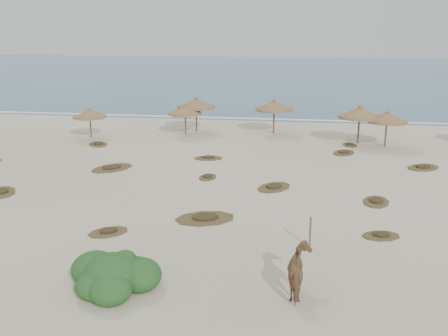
{
  "coord_description": "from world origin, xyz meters",
  "views": [
    {
      "loc": [
        3.14,
        -21.48,
        8.65
      ],
      "look_at": [
        -0.83,
        5.0,
        1.0
      ],
      "focal_mm": 40.0,
      "sensor_mm": 36.0,
      "label": 1
    }
  ],
  "objects": [
    {
      "name": "ground",
      "position": [
        0.0,
        0.0,
        0.0
      ],
      "size": [
        160.0,
        160.0,
        0.0
      ],
      "primitive_type": "plane",
      "color": "beige",
      "rests_on": "ground"
    },
    {
      "name": "ocean",
      "position": [
        0.0,
        75.0,
        0.0
      ],
      "size": [
        200.0,
        100.0,
        0.01
      ],
      "primitive_type": "cube",
      "color": "#29607D",
      "rests_on": "ground"
    },
    {
      "name": "foam_line",
      "position": [
        0.0,
        26.0,
        0.0
      ],
      "size": [
        70.0,
        0.6,
        0.01
      ],
      "primitive_type": "cube",
      "color": "white",
      "rests_on": "ground"
    },
    {
      "name": "palapa_0",
      "position": [
        -13.22,
        15.65,
        1.92
      ],
      "size": [
        3.32,
        3.32,
        2.48
      ],
      "rotation": [
        0.0,
        0.0,
        0.3
      ],
      "color": "brown",
      "rests_on": "ground"
    },
    {
      "name": "palapa_1",
      "position": [
        -5.97,
        17.91,
        1.99
      ],
      "size": [
        2.92,
        2.92,
        2.56
      ],
      "rotation": [
        0.0,
        0.0,
        0.07
      ],
      "color": "brown",
      "rests_on": "ground"
    },
    {
      "name": "palapa_2",
      "position": [
        -5.37,
        19.47,
        2.34
      ],
      "size": [
        4.07,
        4.07,
        3.02
      ],
      "rotation": [
        0.0,
        0.0,
        0.32
      ],
      "color": "brown",
      "rests_on": "ground"
    },
    {
      "name": "palapa_3",
      "position": [
        1.16,
        19.63,
        2.26
      ],
      "size": [
        3.6,
        3.6,
        2.92
      ],
      "rotation": [
        0.0,
        0.0,
        -0.17
      ],
      "color": "brown",
      "rests_on": "ground"
    },
    {
      "name": "palapa_4",
      "position": [
        7.72,
        16.71,
        2.35
      ],
      "size": [
        4.17,
        4.17,
        3.03
      ],
      "rotation": [
        0.0,
        0.0,
        -0.36
      ],
      "color": "brown",
      "rests_on": "ground"
    },
    {
      "name": "palapa_5",
      "position": [
        9.63,
        16.09,
        2.14
      ],
      "size": [
        3.31,
        3.31,
        2.76
      ],
      "rotation": [
        0.0,
        0.0,
        -0.13
      ],
      "color": "brown",
      "rests_on": "ground"
    },
    {
      "name": "horse",
      "position": [
        3.44,
        -6.37,
        0.81
      ],
      "size": [
        0.98,
        1.96,
        1.62
      ],
      "primitive_type": "imported",
      "rotation": [
        0.0,
        0.0,
        3.2
      ],
      "color": "olive",
      "rests_on": "ground"
    },
    {
      "name": "fence_post_near",
      "position": [
        3.83,
        -2.5,
        0.63
      ],
      "size": [
        0.1,
        0.1,
        1.26
      ],
      "primitive_type": "cylinder",
      "rotation": [
        0.0,
        0.0,
        0.08
      ],
      "color": "#6C6151",
      "rests_on": "ground"
    },
    {
      "name": "bush",
      "position": [
        -2.86,
        -6.92,
        0.47
      ],
      "size": [
        3.23,
        2.84,
        1.45
      ],
      "rotation": [
        0.0,
        0.0,
        -0.31
      ],
      "color": "#2B6029",
      "rests_on": "ground"
    },
    {
      "name": "scrub_0",
      "position": [
        -12.45,
        1.85,
        0.05
      ],
      "size": [
        2.34,
        2.62,
        0.16
      ],
      "rotation": [
        0.0,
        0.0,
        2.1
      ],
      "color": "brown",
      "rests_on": "ground"
    },
    {
      "name": "scrub_1",
      "position": [
        -8.31,
        7.27,
        0.05
      ],
      "size": [
        3.11,
        3.29,
        0.16
      ],
      "rotation": [
        0.0,
        0.0,
        0.92
      ],
      "color": "brown",
      "rests_on": "ground"
    },
    {
      "name": "scrub_2",
      "position": [
        -2.0,
        6.23,
        0.05
      ],
      "size": [
        1.15,
        1.62,
        0.16
      ],
      "rotation": [
        0.0,
        0.0,
        1.46
      ],
      "color": "brown",
      "rests_on": "ground"
    },
    {
      "name": "scrub_3",
      "position": [
        1.98,
        4.89,
        0.05
      ],
      "size": [
        2.52,
        2.75,
        0.16
      ],
      "rotation": [
        0.0,
        0.0,
        0.99
      ],
      "color": "brown",
      "rests_on": "ground"
    },
    {
      "name": "scrub_4",
      "position": [
        7.25,
        3.29,
        0.05
      ],
      "size": [
        1.75,
        2.24,
        0.16
      ],
      "rotation": [
        0.0,
        0.0,
        1.31
      ],
      "color": "brown",
      "rests_on": "ground"
    },
    {
      "name": "scrub_5",
      "position": [
        11.09,
        10.32,
        0.05
      ],
      "size": [
        2.75,
        2.6,
        0.16
      ],
      "rotation": [
        0.0,
        0.0,
        0.65
      ],
      "color": "brown",
      "rests_on": "ground"
    },
    {
      "name": "scrub_6",
      "position": [
        -11.71,
        13.34,
        0.05
      ],
      "size": [
        2.26,
        2.44,
        0.16
      ],
      "rotation": [
        0.0,
        0.0,
        2.18
      ],
      "color": "brown",
      "rests_on": "ground"
    },
    {
      "name": "scrub_7",
      "position": [
        6.44,
        13.47,
        0.05
      ],
      "size": [
        2.14,
        2.47,
        0.16
      ],
      "rotation": [
        0.0,
        0.0,
        1.11
      ],
      "color": "brown",
      "rests_on": "ground"
    },
    {
      "name": "scrub_9",
      "position": [
        -0.94,
        -0.23,
        0.05
      ],
      "size": [
        3.29,
        2.73,
        0.16
      ],
      "rotation": [
        0.0,
        0.0,
        0.37
      ],
      "color": "brown",
      "rests_on": "ground"
    },
    {
      "name": "scrub_10",
      "position": [
        7.09,
        15.99,
        0.05
      ],
      "size": [
        1.28,
        1.77,
        0.16
      ],
      "rotation": [
        0.0,
        0.0,
        1.71
      ],
      "color": "brown",
      "rests_on": "ground"
    },
    {
      "name": "scrub_11",
      "position": [
        -4.8,
        -2.43,
        0.05
      ],
      "size": [
        2.09,
        1.95,
        0.16
      ],
      "rotation": [
        0.0,
        0.0,
        0.63
      ],
      "color": "brown",
      "rests_on": "ground"
    },
    {
      "name": "scrub_12",
      "position": [
        6.85,
        -1.08,
        0.05
      ],
      "size": [
        1.87,
        1.47,
        0.16
      ],
      "rotation": [
        0.0,
        0.0,
        0.28
      ],
      "color": "brown",
      "rests_on": "ground"
    },
    {
      "name": "scrub_13",
      "position": [
        -2.74,
        10.58,
        0.05
      ],
      "size": [
        2.11,
        1.58,
        0.16
      ],
      "rotation": [
        0.0,
        0.0,
        0.18
      ],
      "color": "brown",
      "rests_on": "ground"
    }
  ]
}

